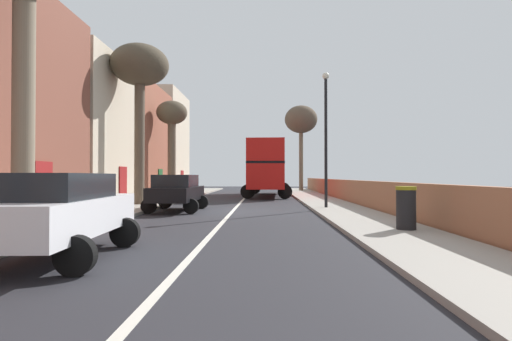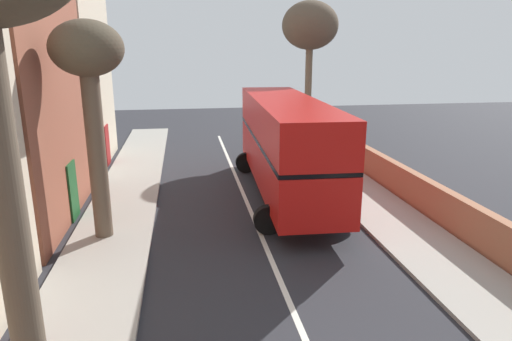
% 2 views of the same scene
% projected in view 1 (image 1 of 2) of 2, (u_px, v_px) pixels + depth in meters
% --- Properties ---
extents(ground_plane, '(84.00, 84.00, 0.00)m').
position_uv_depth(ground_plane, '(233.00, 211.00, 18.10)').
color(ground_plane, '#28282D').
extents(road_centre_line, '(0.16, 54.00, 0.01)m').
position_uv_depth(road_centre_line, '(233.00, 211.00, 18.10)').
color(road_centre_line, silver).
rests_on(road_centre_line, ground).
extents(sidewalk_left, '(2.60, 60.00, 0.12)m').
position_uv_depth(sidewalk_left, '(126.00, 209.00, 18.21)').
color(sidewalk_left, '#9E998E').
rests_on(sidewalk_left, ground).
extents(sidewalk_right, '(2.60, 60.00, 0.12)m').
position_uv_depth(sidewalk_right, '(342.00, 210.00, 18.00)').
color(sidewalk_right, '#9E998E').
rests_on(sidewalk_right, ground).
extents(terraced_houses_left, '(4.07, 47.68, 9.79)m').
position_uv_depth(terraced_houses_left, '(44.00, 111.00, 17.97)').
color(terraced_houses_left, brown).
rests_on(terraced_houses_left, ground).
extents(boundary_wall_right, '(0.36, 54.00, 1.34)m').
position_uv_depth(boundary_wall_right, '(376.00, 196.00, 17.97)').
color(boundary_wall_right, '#9E6647').
rests_on(boundary_wall_right, ground).
extents(double_decker_bus, '(3.88, 11.48, 4.06)m').
position_uv_depth(double_decker_bus, '(268.00, 166.00, 31.38)').
color(double_decker_bus, '#B71410').
rests_on(double_decker_bus, ground).
extents(parked_car_white_left_0, '(2.55, 4.27, 1.63)m').
position_uv_depth(parked_car_white_left_0, '(56.00, 210.00, 7.53)').
color(parked_car_white_left_0, silver).
rests_on(parked_car_white_left_0, ground).
extents(parked_car_black_left_1, '(2.44, 4.30, 1.63)m').
position_uv_depth(parked_car_black_left_1, '(177.00, 190.00, 17.91)').
color(parked_car_black_left_1, black).
rests_on(parked_car_black_left_1, ground).
extents(street_tree_left_0, '(2.16, 2.16, 6.77)m').
position_uv_depth(street_tree_left_0, '(172.00, 121.00, 28.22)').
color(street_tree_left_0, brown).
rests_on(street_tree_left_0, sidewalk_left).
extents(street_tree_right_1, '(3.28, 3.28, 8.58)m').
position_uv_depth(street_tree_right_1, '(301.00, 121.00, 40.34)').
color(street_tree_right_1, brown).
rests_on(street_tree_right_1, sidewalk_right).
extents(street_tree_left_2, '(3.00, 3.00, 8.34)m').
position_uv_depth(street_tree_left_2, '(140.00, 71.00, 20.87)').
color(street_tree_left_2, brown).
rests_on(street_tree_left_2, sidewalk_left).
extents(lamppost_right, '(0.32, 0.32, 6.31)m').
position_uv_depth(lamppost_right, '(326.00, 128.00, 18.67)').
color(lamppost_right, black).
rests_on(lamppost_right, sidewalk_right).
extents(litter_bin_right, '(0.55, 0.55, 1.18)m').
position_uv_depth(litter_bin_right, '(406.00, 208.00, 10.91)').
color(litter_bin_right, black).
rests_on(litter_bin_right, sidewalk_right).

